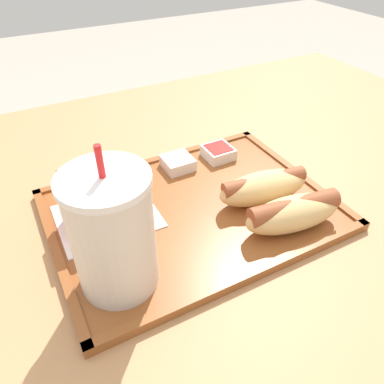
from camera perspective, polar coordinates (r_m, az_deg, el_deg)
The scene contains 9 objects.
dining_table at distance 0.83m, azimuth 1.51°, elevation -22.83°, with size 1.39×1.03×0.71m.
food_tray at distance 0.56m, azimuth -0.00°, elevation -2.81°, with size 0.41×0.30×0.01m.
paper_napkin at distance 0.55m, azimuth -12.78°, elevation -3.64°, with size 0.14×0.12×0.00m.
soda_cup at distance 0.42m, azimuth -11.99°, elevation -6.17°, with size 0.10×0.10×0.19m.
hot_dog_far at distance 0.53m, azimuth 15.15°, elevation -3.00°, with size 0.15×0.07×0.05m.
hot_dog_near at distance 0.56m, azimuth 10.85°, elevation 0.80°, with size 0.15×0.07×0.05m.
fries_carton at distance 0.53m, azimuth -14.69°, elevation -0.74°, with size 0.07×0.06×0.11m.
sauce_cup_mayo at distance 0.64m, azimuth -2.18°, elevation 4.53°, with size 0.05×0.05×0.02m.
sauce_cup_ketchup at distance 0.66m, azimuth 4.02°, elevation 6.08°, with size 0.05×0.05×0.02m.
Camera 1 is at (0.21, 0.35, 1.07)m, focal length 35.00 mm.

